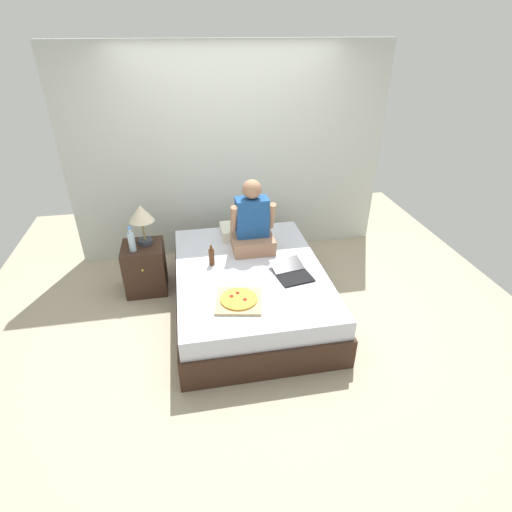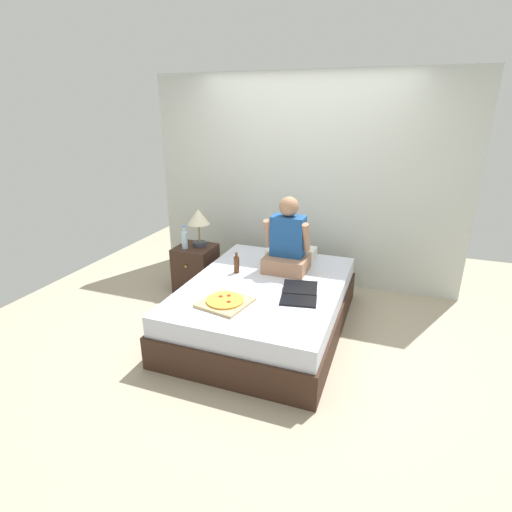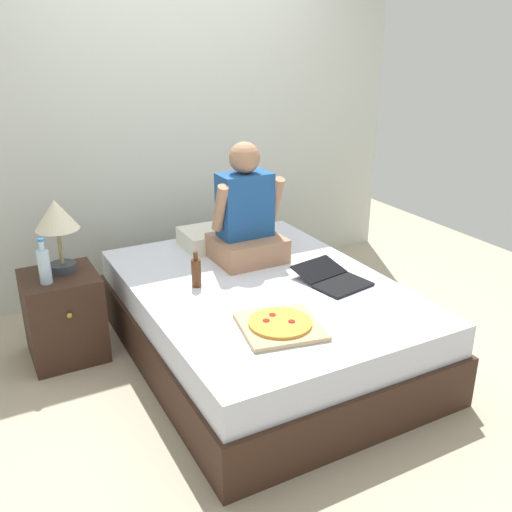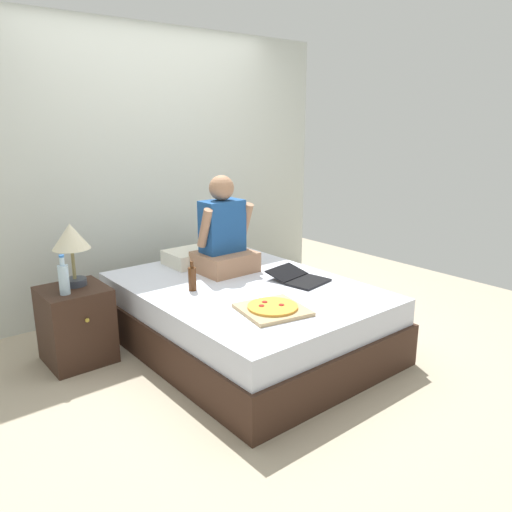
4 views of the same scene
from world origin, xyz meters
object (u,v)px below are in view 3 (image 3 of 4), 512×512
object	(u,v)px
water_bottle	(44,265)
person_seated	(246,218)
lamp_on_left_nightstand	(56,220)
laptop	(335,280)
pizza_box	(280,325)
bed	(262,320)
beer_bottle_on_bed	(196,272)
nightstand_left	(64,316)

from	to	relation	value
water_bottle	person_seated	xyz separation A→B (m)	(1.27, -0.08, 0.12)
lamp_on_left_nightstand	laptop	size ratio (longest dim) A/B	0.97
laptop	pizza_box	xyz separation A→B (m)	(-0.58, -0.33, -0.00)
lamp_on_left_nightstand	person_seated	bearing A→B (deg)	-10.87
bed	beer_bottle_on_bed	size ratio (longest dim) A/B	9.30
beer_bottle_on_bed	laptop	bearing A→B (deg)	-24.83
bed	water_bottle	bearing A→B (deg)	157.51
lamp_on_left_nightstand	pizza_box	xyz separation A→B (m)	(0.86, -1.16, -0.37)
bed	beer_bottle_on_bed	xyz separation A→B (m)	(-0.37, 0.15, 0.34)
water_bottle	lamp_on_left_nightstand	bearing A→B (deg)	49.40
person_seated	beer_bottle_on_bed	bearing A→B (deg)	-151.18
water_bottle	beer_bottle_on_bed	distance (m)	0.87
bed	nightstand_left	bearing A→B (deg)	152.19
water_bottle	pizza_box	bearing A→B (deg)	-46.21
bed	water_bottle	world-z (taller)	water_bottle
laptop	water_bottle	bearing A→B (deg)	156.20
laptop	bed	bearing A→B (deg)	152.46
person_seated	beer_bottle_on_bed	xyz separation A→B (m)	(-0.47, -0.26, -0.20)
water_bottle	nightstand_left	bearing A→B (deg)	48.35
bed	beer_bottle_on_bed	world-z (taller)	beer_bottle_on_bed
bed	nightstand_left	distance (m)	1.23
lamp_on_left_nightstand	pizza_box	world-z (taller)	lamp_on_left_nightstand
water_bottle	person_seated	size ratio (longest dim) A/B	0.35
bed	beer_bottle_on_bed	distance (m)	0.52
laptop	beer_bottle_on_bed	distance (m)	0.84
pizza_box	water_bottle	bearing A→B (deg)	133.79
water_bottle	beer_bottle_on_bed	world-z (taller)	water_bottle
pizza_box	lamp_on_left_nightstand	bearing A→B (deg)	126.48
person_seated	beer_bottle_on_bed	distance (m)	0.57
pizza_box	beer_bottle_on_bed	bearing A→B (deg)	104.57
water_bottle	person_seated	world-z (taller)	person_seated
water_bottle	beer_bottle_on_bed	bearing A→B (deg)	-22.81
nightstand_left	bed	bearing A→B (deg)	-27.81
pizza_box	nightstand_left	bearing A→B (deg)	128.97
beer_bottle_on_bed	lamp_on_left_nightstand	bearing A→B (deg)	144.98
water_bottle	person_seated	distance (m)	1.27
laptop	beer_bottle_on_bed	bearing A→B (deg)	155.17
person_seated	pizza_box	xyz separation A→B (m)	(-0.29, -0.94, -0.27)
water_bottle	pizza_box	world-z (taller)	water_bottle
water_bottle	pizza_box	distance (m)	1.42
laptop	beer_bottle_on_bed	size ratio (longest dim) A/B	2.11
lamp_on_left_nightstand	beer_bottle_on_bed	world-z (taller)	lamp_on_left_nightstand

